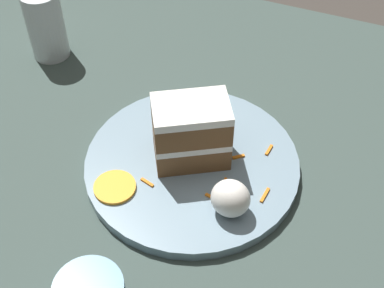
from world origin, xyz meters
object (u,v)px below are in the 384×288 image
Objects in this scene: cream_dollop at (230,198)px; orange_garnish at (115,187)px; cake_slice at (191,132)px; drinking_glass at (47,29)px; plate at (192,164)px.

orange_garnish is at bearing 8.44° from cream_dollop.
cake_slice is 0.11m from cream_dollop.
cake_slice is at bearing -40.39° from cream_dollop.
drinking_glass reaches higher than cake_slice.
cream_dollop is 0.46m from drinking_glass.
drinking_glass is at bearing -43.53° from orange_garnish.
drinking_glass is at bearing -144.33° from cake_slice.
orange_garnish is (0.07, 0.09, -0.05)m from cake_slice.
orange_garnish is (0.08, 0.08, 0.01)m from plate.
cream_dollop is (-0.08, 0.07, -0.02)m from cake_slice.
cake_slice is at bearing -128.48° from orange_garnish.
orange_garnish is (0.15, 0.02, -0.02)m from cream_dollop.
cream_dollop is at bearing -171.56° from orange_garnish.
cream_dollop reaches higher than orange_garnish.
cream_dollop reaches higher than plate.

